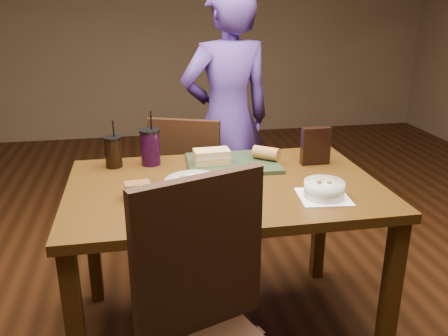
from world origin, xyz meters
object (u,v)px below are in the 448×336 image
(tray_near, at_px, (185,199))
(baguette_near, at_px, (232,202))
(cup_berry, at_px, (150,147))
(salad_bowl, at_px, (194,187))
(soup_bowl, at_px, (324,189))
(baguette_far, at_px, (266,153))
(dining_table, at_px, (224,203))
(chair_far, at_px, (184,184))
(chair_near, at_px, (205,328))
(cup_cola, at_px, (113,152))
(sandwich_near, at_px, (138,188))
(sandwich_far, at_px, (212,156))
(chip_bag, at_px, (316,146))
(tray_far, at_px, (233,163))
(diner, at_px, (227,120))

(tray_near, height_order, baguette_near, baguette_near)
(cup_berry, bearing_deg, salad_bowl, -71.96)
(soup_bowl, distance_m, baguette_far, 0.45)
(dining_table, relative_size, chair_far, 1.46)
(chair_near, distance_m, baguette_far, 1.01)
(cup_cola, bearing_deg, tray_near, -58.53)
(sandwich_near, bearing_deg, baguette_near, -31.09)
(baguette_far, relative_size, cup_cola, 0.55)
(cup_berry, bearing_deg, soup_bowl, -38.74)
(chair_near, height_order, baguette_far, chair_near)
(cup_berry, bearing_deg, sandwich_far, -17.57)
(chair_far, bearing_deg, baguette_near, -85.16)
(soup_bowl, height_order, chip_bag, chip_bag)
(tray_near, height_order, sandwich_far, sandwich_far)
(chair_far, bearing_deg, tray_far, -66.92)
(chair_far, distance_m, cup_berry, 0.54)
(chair_near, bearing_deg, baguette_near, 67.45)
(tray_far, xyz_separation_m, soup_bowl, (0.27, -0.44, 0.03))
(diner, bearing_deg, chip_bag, 98.57)
(baguette_near, distance_m, cup_berry, 0.65)
(soup_bowl, xyz_separation_m, baguette_far, (-0.11, 0.44, 0.01))
(dining_table, xyz_separation_m, cup_cola, (-0.46, 0.30, 0.16))
(salad_bowl, xyz_separation_m, soup_bowl, (0.50, -0.07, -0.02))
(chair_near, distance_m, diner, 1.66)
(tray_far, height_order, chip_bag, chip_bag)
(salad_bowl, height_order, cup_cola, cup_cola)
(diner, bearing_deg, soup_bowl, 87.11)
(sandwich_far, height_order, baguette_far, sandwich_far)
(dining_table, bearing_deg, sandwich_far, 94.28)
(diner, distance_m, sandwich_near, 1.16)
(chair_far, distance_m, baguette_far, 0.65)
(tray_far, relative_size, soup_bowl, 2.00)
(baguette_near, height_order, baguette_far, baguette_far)
(chair_far, xyz_separation_m, sandwich_near, (-0.25, -0.76, 0.30))
(chair_near, xyz_separation_m, sandwich_far, (0.16, 0.88, 0.24))
(dining_table, distance_m, chair_near, 0.69)
(tray_far, bearing_deg, baguette_far, -0.75)
(dining_table, height_order, cup_berry, cup_berry)
(chair_far, height_order, sandwich_far, chair_far)
(soup_bowl, bearing_deg, diner, 98.01)
(cup_cola, bearing_deg, sandwich_near, -75.24)
(chair_far, bearing_deg, tray_near, -95.11)
(chip_bag, bearing_deg, sandwich_near, -162.96)
(baguette_far, bearing_deg, tray_near, -138.24)
(tray_near, height_order, baguette_far, baguette_far)
(soup_bowl, bearing_deg, baguette_far, 104.42)
(baguette_near, xyz_separation_m, cup_cola, (-0.43, 0.59, 0.03))
(tray_near, distance_m, salad_bowl, 0.06)
(chair_near, height_order, cup_cola, chair_near)
(salad_bowl, bearing_deg, sandwich_near, 164.14)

